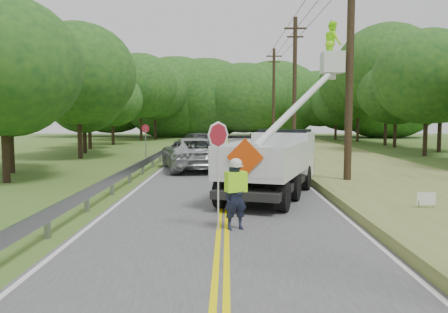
{
  "coord_description": "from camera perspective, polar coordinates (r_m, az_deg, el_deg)",
  "views": [
    {
      "loc": [
        0.11,
        -9.44,
        2.84
      ],
      "look_at": [
        0.0,
        6.0,
        1.5
      ],
      "focal_mm": 36.56,
      "sensor_mm": 36.0,
      "label": 1
    }
  ],
  "objects": [
    {
      "name": "treeline_left",
      "position": [
        41.47,
        -14.14,
        8.49
      ],
      "size": [
        10.09,
        56.5,
        10.46
      ],
      "color": "#332319",
      "rests_on": "ground"
    },
    {
      "name": "treeline_horizon",
      "position": [
        65.68,
        1.65,
        7.27
      ],
      "size": [
        56.24,
        15.03,
        11.97
      ],
      "color": "#17421B",
      "rests_on": "ground"
    },
    {
      "name": "suv_silver",
      "position": [
        24.6,
        -3.99,
        0.38
      ],
      "size": [
        4.19,
        6.69,
        1.72
      ],
      "primitive_type": "imported",
      "rotation": [
        0.0,
        0.0,
        3.37
      ],
      "color": "#B3B7BA",
      "rests_on": "road"
    },
    {
      "name": "road",
      "position": [
        23.61,
        0.14,
        -1.93
      ],
      "size": [
        7.2,
        96.0,
        0.03
      ],
      "color": "#47474A",
      "rests_on": "ground"
    },
    {
      "name": "suv_darkgrey",
      "position": [
        34.81,
        -3.47,
        1.64
      ],
      "size": [
        4.43,
        6.07,
        1.63
      ],
      "primitive_type": "imported",
      "rotation": [
        0.0,
        0.0,
        3.57
      ],
      "color": "#313539",
      "rests_on": "road"
    },
    {
      "name": "treeline_right",
      "position": [
        40.26,
        23.67,
        9.29
      ],
      "size": [
        11.21,
        52.68,
        12.12
      ],
      "color": "#332319",
      "rests_on": "ground"
    },
    {
      "name": "tall_grass_verge",
      "position": [
        24.61,
        16.92,
        -1.54
      ],
      "size": [
        7.0,
        96.0,
        0.3
      ],
      "primitive_type": "cube",
      "color": "#5D6D30",
      "rests_on": "ground"
    },
    {
      "name": "bucket_truck",
      "position": [
        17.25,
        7.12,
        0.54
      ],
      "size": [
        5.16,
        7.05,
        6.6
      ],
      "color": "black",
      "rests_on": "road"
    },
    {
      "name": "ground",
      "position": [
        9.86,
        -0.26,
        -11.78
      ],
      "size": [
        140.0,
        140.0,
        0.0
      ],
      "primitive_type": "plane",
      "color": "#455D19",
      "rests_on": "ground"
    },
    {
      "name": "yard_sign",
      "position": [
        14.01,
        23.97,
        -4.97
      ],
      "size": [
        0.51,
        0.08,
        0.73
      ],
      "color": "white",
      "rests_on": "ground"
    },
    {
      "name": "utility_poles",
      "position": [
        27.01,
        11.01,
        10.02
      ],
      "size": [
        1.6,
        43.3,
        10.0
      ],
      "color": "black",
      "rests_on": "ground"
    },
    {
      "name": "guardrail",
      "position": [
        24.8,
        -9.17,
        -0.4
      ],
      "size": [
        0.18,
        48.0,
        0.77
      ],
      "color": "gray",
      "rests_on": "ground"
    },
    {
      "name": "flagger",
      "position": [
        11.43,
        1.41,
        -4.35
      ],
      "size": [
        1.05,
        0.64,
        2.72
      ],
      "color": "#191E33",
      "rests_on": "road"
    },
    {
      "name": "stop_sign_permanent",
      "position": [
        28.09,
        -9.77,
        2.32
      ],
      "size": [
        0.41,
        0.34,
        2.41
      ],
      "color": "gray",
      "rests_on": "ground"
    }
  ]
}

